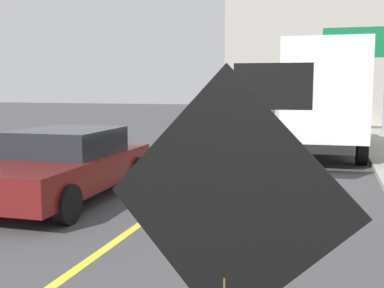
% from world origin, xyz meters
% --- Properties ---
extents(lane_center_stripe, '(0.14, 36.00, 0.01)m').
position_xyz_m(lane_center_stripe, '(0.00, 6.00, 0.00)').
color(lane_center_stripe, yellow).
rests_on(lane_center_stripe, ground).
extents(roadwork_sign, '(1.61, 0.30, 2.33)m').
position_xyz_m(roadwork_sign, '(2.32, 3.12, 1.47)').
color(roadwork_sign, '#593819').
rests_on(roadwork_sign, ground).
extents(arrow_board_trailer, '(1.60, 1.91, 2.70)m').
position_xyz_m(arrow_board_trailer, '(1.74, 10.01, 0.48)').
color(arrow_board_trailer, orange).
rests_on(arrow_board_trailer, ground).
extents(box_truck, '(2.80, 6.70, 3.55)m').
position_xyz_m(box_truck, '(2.57, 15.98, 1.89)').
color(box_truck, black).
rests_on(box_truck, ground).
extents(pickup_car, '(2.22, 4.54, 1.38)m').
position_xyz_m(pickup_car, '(-2.12, 8.31, 0.70)').
color(pickup_car, '#591414').
rests_on(pickup_car, ground).
extents(highway_guide_sign, '(2.79, 0.24, 5.00)m').
position_xyz_m(highway_guide_sign, '(4.36, 21.84, 3.42)').
color(highway_guide_sign, gray).
rests_on(highway_guide_sign, ground).
extents(far_building_block, '(14.10, 9.59, 9.30)m').
position_xyz_m(far_building_block, '(3.61, 33.05, 4.65)').
color(far_building_block, gray).
rests_on(far_building_block, ground).
extents(traffic_cone_near_sign, '(0.36, 0.36, 0.74)m').
position_xyz_m(traffic_cone_near_sign, '(1.88, 5.14, 0.37)').
color(traffic_cone_near_sign, black).
rests_on(traffic_cone_near_sign, ground).
extents(traffic_cone_mid_lane, '(0.36, 0.36, 0.67)m').
position_xyz_m(traffic_cone_mid_lane, '(2.06, 8.32, 0.33)').
color(traffic_cone_mid_lane, black).
rests_on(traffic_cone_mid_lane, ground).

